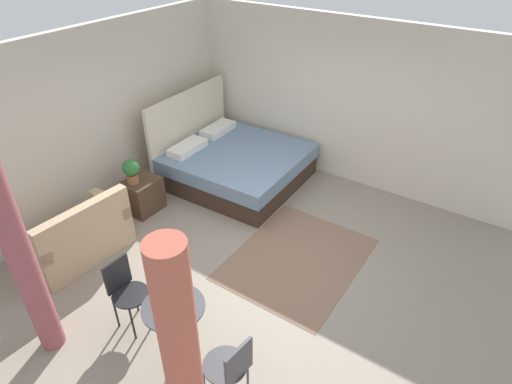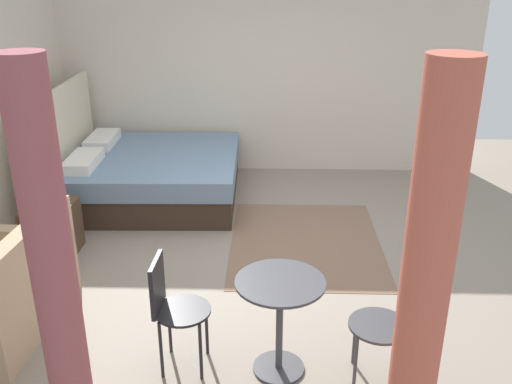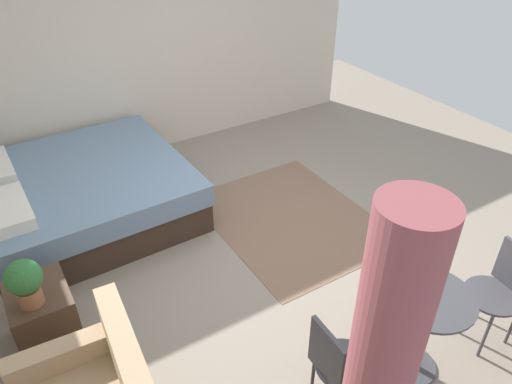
% 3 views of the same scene
% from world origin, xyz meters
% --- Properties ---
extents(ground_plane, '(8.23, 8.68, 0.02)m').
position_xyz_m(ground_plane, '(0.00, 0.00, -0.01)').
color(ground_plane, gray).
extents(wall_right, '(0.12, 5.68, 2.66)m').
position_xyz_m(wall_right, '(2.62, 0.00, 1.33)').
color(wall_right, beige).
rests_on(wall_right, ground).
extents(area_rug, '(1.96, 1.56, 0.01)m').
position_xyz_m(area_rug, '(0.28, -0.46, 0.00)').
color(area_rug, '#7F604C').
rests_on(area_rug, ground).
extents(bed, '(2.03, 2.14, 1.40)m').
position_xyz_m(bed, '(1.46, 1.46, 0.32)').
color(bed, '#38281E').
rests_on(bed, ground).
extents(nightstand, '(0.53, 0.44, 0.53)m').
position_xyz_m(nightstand, '(-0.05, 2.09, 0.27)').
color(nightstand, '#473323').
rests_on(nightstand, ground).
extents(potted_plant, '(0.25, 0.25, 0.38)m').
position_xyz_m(potted_plant, '(-0.15, 2.13, 0.75)').
color(potted_plant, '#935B3D').
rests_on(potted_plant, nightstand).
extents(balcony_table, '(0.62, 0.62, 0.74)m').
position_xyz_m(balcony_table, '(-1.72, -0.16, 0.51)').
color(balcony_table, '#3F3F44').
rests_on(balcony_table, ground).
extents(cafe_chair_near_window, '(0.41, 0.41, 0.87)m').
position_xyz_m(cafe_chair_near_window, '(-1.69, 0.60, 0.53)').
color(cafe_chair_near_window, black).
rests_on(cafe_chair_near_window, ground).
extents(cafe_chair_near_couch, '(0.46, 0.46, 0.84)m').
position_xyz_m(cafe_chair_near_couch, '(-1.80, -0.92, 0.51)').
color(cafe_chair_near_couch, '#3F3F44').
rests_on(cafe_chair_near_couch, ground).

